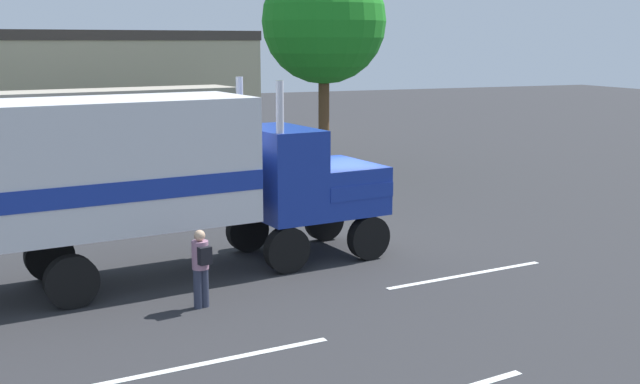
{
  "coord_description": "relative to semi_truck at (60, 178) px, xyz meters",
  "views": [
    {
      "loc": [
        -7.9,
        -18.4,
        5.37
      ],
      "look_at": [
        -0.43,
        -0.38,
        1.6
      ],
      "focal_mm": 43.97,
      "sensor_mm": 36.0,
      "label": 1
    }
  ],
  "objects": [
    {
      "name": "parked_bus",
      "position": [
        3.01,
        16.12,
        -0.46
      ],
      "size": [
        11.25,
        4.04,
        3.4
      ],
      "color": "#BFB29E",
      "rests_on": "ground_plane"
    },
    {
      "name": "semi_truck",
      "position": [
        0.0,
        0.0,
        0.0
      ],
      "size": [
        14.37,
        4.56,
        4.5
      ],
      "color": "#193399",
      "rests_on": "ground_plane"
    },
    {
      "name": "ground_plane",
      "position": [
        6.75,
        1.21,
        -2.52
      ],
      "size": [
        120.0,
        120.0,
        0.0
      ],
      "primitive_type": "plane",
      "color": "#2D2D30"
    },
    {
      "name": "person_bystander",
      "position": [
        2.47,
        -2.13,
        -1.63
      ],
      "size": [
        0.36,
        0.47,
        1.63
      ],
      "color": "#2D3347",
      "rests_on": "ground_plane"
    },
    {
      "name": "building_backdrop",
      "position": [
        4.26,
        25.62,
        0.64
      ],
      "size": [
        16.18,
        8.07,
        5.9
      ],
      "color": "#B7AD8C",
      "rests_on": "ground_plane"
    },
    {
      "name": "lane_stripe_near",
      "position": [
        8.72,
        -2.29,
        -2.52
      ],
      "size": [
        4.39,
        0.62,
        0.01
      ],
      "primitive_type": "cube",
      "rotation": [
        0.0,
        0.0,
        0.11
      ],
      "color": "silver",
      "rests_on": "ground_plane"
    },
    {
      "name": "lane_stripe_mid",
      "position": [
        1.94,
        -4.94,
        -2.52
      ],
      "size": [
        4.39,
        0.6,
        0.01
      ],
      "primitive_type": "cube",
      "rotation": [
        0.0,
        0.0,
        0.1
      ],
      "color": "silver",
      "rests_on": "ground_plane"
    },
    {
      "name": "tree_left",
      "position": [
        11.18,
        12.14,
        3.59
      ],
      "size": [
        4.95,
        4.95,
        8.61
      ],
      "color": "brown",
      "rests_on": "ground_plane"
    }
  ]
}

